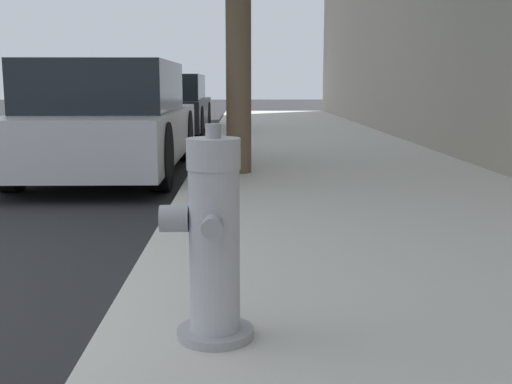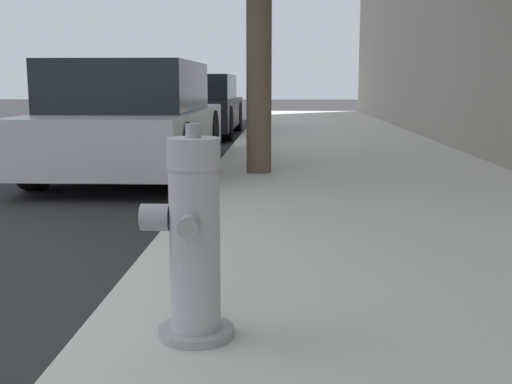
{
  "view_description": "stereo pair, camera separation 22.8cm",
  "coord_description": "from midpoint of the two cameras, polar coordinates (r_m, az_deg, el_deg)",
  "views": [
    {
      "loc": [
        2.79,
        -2.76,
        1.12
      ],
      "look_at": [
        2.87,
        0.83,
        0.5
      ],
      "focal_mm": 45.0,
      "sensor_mm": 36.0,
      "label": 1
    },
    {
      "loc": [
        3.02,
        -2.76,
        1.12
      ],
      "look_at": [
        2.87,
        0.83,
        0.5
      ],
      "focal_mm": 45.0,
      "sensor_mm": 36.0,
      "label": 2
    }
  ],
  "objects": [
    {
      "name": "sidewalk_slab",
      "position": [
        3.12,
        21.33,
        -10.71
      ],
      "size": [
        3.41,
        40.0,
        0.13
      ],
      "color": "beige",
      "rests_on": "ground_plane"
    },
    {
      "name": "parked_car_near",
      "position": [
        8.11,
        -9.96,
        6.38
      ],
      "size": [
        1.74,
        4.43,
        1.36
      ],
      "color": "#B7B7BC",
      "rests_on": "ground_plane"
    },
    {
      "name": "fire_hydrant",
      "position": [
        2.48,
        -2.95,
        -4.42
      ],
      "size": [
        0.36,
        0.38,
        0.84
      ],
      "color": "#97979C",
      "rests_on": "sidewalk_slab"
    },
    {
      "name": "parked_car_mid",
      "position": [
        13.75,
        -4.82,
        7.64
      ],
      "size": [
        1.71,
        4.21,
        1.28
      ],
      "color": "black",
      "rests_on": "ground_plane"
    }
  ]
}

